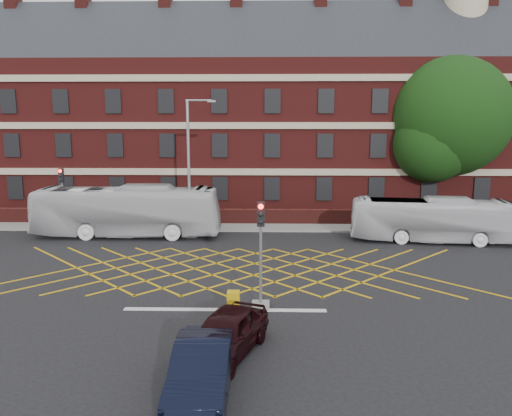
{
  "coord_description": "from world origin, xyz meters",
  "views": [
    {
      "loc": [
        1.68,
        -22.13,
        7.36
      ],
      "look_at": [
        1.11,
        1.5,
        3.22
      ],
      "focal_mm": 35.0,
      "sensor_mm": 36.0,
      "label": 1
    }
  ],
  "objects_px": {
    "street_lamp": "(190,191)",
    "utility_cabinet": "(233,304)",
    "car_maroon": "(226,333)",
    "deciduous_tree": "(449,125)",
    "bus_left": "(127,211)",
    "bus_right": "(432,220)",
    "car_navy": "(202,368)",
    "traffic_light_far": "(63,206)",
    "traffic_light_near": "(261,265)",
    "direction_signs": "(62,208)"
  },
  "relations": [
    {
      "from": "street_lamp",
      "to": "utility_cabinet",
      "type": "height_order",
      "value": "street_lamp"
    },
    {
      "from": "car_maroon",
      "to": "deciduous_tree",
      "type": "height_order",
      "value": "deciduous_tree"
    },
    {
      "from": "bus_left",
      "to": "bus_right",
      "type": "height_order",
      "value": "bus_left"
    },
    {
      "from": "bus_right",
      "to": "car_navy",
      "type": "xyz_separation_m",
      "value": [
        -11.85,
        -17.69,
        -0.65
      ]
    },
    {
      "from": "traffic_light_far",
      "to": "utility_cabinet",
      "type": "bearing_deg",
      "value": -49.3
    },
    {
      "from": "bus_right",
      "to": "utility_cabinet",
      "type": "bearing_deg",
      "value": 144.47
    },
    {
      "from": "traffic_light_near",
      "to": "street_lamp",
      "type": "bearing_deg",
      "value": 110.63
    },
    {
      "from": "car_navy",
      "to": "traffic_light_far",
      "type": "bearing_deg",
      "value": 120.95
    },
    {
      "from": "deciduous_tree",
      "to": "traffic_light_near",
      "type": "distance_m",
      "value": 24.7
    },
    {
      "from": "direction_signs",
      "to": "street_lamp",
      "type": "bearing_deg",
      "value": -14.35
    },
    {
      "from": "deciduous_tree",
      "to": "car_maroon",
      "type": "bearing_deg",
      "value": -122.37
    },
    {
      "from": "car_navy",
      "to": "car_maroon",
      "type": "bearing_deg",
      "value": 78.71
    },
    {
      "from": "bus_left",
      "to": "car_navy",
      "type": "xyz_separation_m",
      "value": [
        7.26,
        -18.71,
        -0.92
      ]
    },
    {
      "from": "deciduous_tree",
      "to": "direction_signs",
      "type": "bearing_deg",
      "value": -170.14
    },
    {
      "from": "bus_left",
      "to": "direction_signs",
      "type": "relative_size",
      "value": 5.37
    },
    {
      "from": "car_maroon",
      "to": "street_lamp",
      "type": "distance_m",
      "value": 17.01
    },
    {
      "from": "car_navy",
      "to": "traffic_light_far",
      "type": "distance_m",
      "value": 23.04
    },
    {
      "from": "car_navy",
      "to": "car_maroon",
      "type": "distance_m",
      "value": 2.33
    },
    {
      "from": "street_lamp",
      "to": "traffic_light_far",
      "type": "bearing_deg",
      "value": 173.45
    },
    {
      "from": "street_lamp",
      "to": "bus_right",
      "type": "bearing_deg",
      "value": -4.04
    },
    {
      "from": "deciduous_tree",
      "to": "traffic_light_near",
      "type": "bearing_deg",
      "value": -125.48
    },
    {
      "from": "deciduous_tree",
      "to": "street_lamp",
      "type": "height_order",
      "value": "deciduous_tree"
    },
    {
      "from": "car_maroon",
      "to": "utility_cabinet",
      "type": "relative_size",
      "value": 4.26
    },
    {
      "from": "deciduous_tree",
      "to": "utility_cabinet",
      "type": "relative_size",
      "value": 12.28
    },
    {
      "from": "traffic_light_far",
      "to": "direction_signs",
      "type": "distance_m",
      "value": 1.62
    },
    {
      "from": "car_navy",
      "to": "traffic_light_near",
      "type": "relative_size",
      "value": 1.03
    },
    {
      "from": "bus_left",
      "to": "direction_signs",
      "type": "xyz_separation_m",
      "value": [
        -5.28,
        2.44,
        -0.27
      ]
    },
    {
      "from": "traffic_light_far",
      "to": "street_lamp",
      "type": "xyz_separation_m",
      "value": [
        8.66,
        -1.0,
        1.19
      ]
    },
    {
      "from": "bus_right",
      "to": "car_navy",
      "type": "distance_m",
      "value": 21.3
    },
    {
      "from": "street_lamp",
      "to": "traffic_light_near",
      "type": "bearing_deg",
      "value": -69.37
    },
    {
      "from": "bus_left",
      "to": "utility_cabinet",
      "type": "bearing_deg",
      "value": -149.74
    },
    {
      "from": "car_navy",
      "to": "deciduous_tree",
      "type": "xyz_separation_m",
      "value": [
        15.51,
        26.02,
        6.33
      ]
    },
    {
      "from": "direction_signs",
      "to": "bus_left",
      "type": "bearing_deg",
      "value": -24.81
    },
    {
      "from": "car_maroon",
      "to": "utility_cabinet",
      "type": "xyz_separation_m",
      "value": [
        0.02,
        3.16,
        -0.22
      ]
    },
    {
      "from": "bus_right",
      "to": "traffic_light_near",
      "type": "xyz_separation_m",
      "value": [
        -10.35,
        -11.31,
        0.4
      ]
    },
    {
      "from": "traffic_light_near",
      "to": "street_lamp",
      "type": "distance_m",
      "value": 13.28
    },
    {
      "from": "bus_left",
      "to": "utility_cabinet",
      "type": "xyz_separation_m",
      "value": [
        7.74,
        -13.27,
        -1.15
      ]
    },
    {
      "from": "deciduous_tree",
      "to": "street_lamp",
      "type": "xyz_separation_m",
      "value": [
        -18.67,
        -7.27,
        -4.1
      ]
    },
    {
      "from": "street_lamp",
      "to": "deciduous_tree",
      "type": "bearing_deg",
      "value": 21.29
    },
    {
      "from": "traffic_light_near",
      "to": "bus_right",
      "type": "bearing_deg",
      "value": 47.54
    },
    {
      "from": "street_lamp",
      "to": "car_navy",
      "type": "bearing_deg",
      "value": -80.44
    },
    {
      "from": "direction_signs",
      "to": "bus_right",
      "type": "bearing_deg",
      "value": -8.08
    },
    {
      "from": "traffic_light_near",
      "to": "street_lamp",
      "type": "height_order",
      "value": "street_lamp"
    },
    {
      "from": "car_maroon",
      "to": "traffic_light_near",
      "type": "distance_m",
      "value": 4.35
    },
    {
      "from": "traffic_light_far",
      "to": "car_maroon",
      "type": "bearing_deg",
      "value": -54.89
    },
    {
      "from": "bus_right",
      "to": "car_navy",
      "type": "height_order",
      "value": "bus_right"
    },
    {
      "from": "bus_left",
      "to": "deciduous_tree",
      "type": "relative_size",
      "value": 0.97
    },
    {
      "from": "car_navy",
      "to": "utility_cabinet",
      "type": "bearing_deg",
      "value": 84.98
    },
    {
      "from": "traffic_light_near",
      "to": "car_navy",
      "type": "bearing_deg",
      "value": -103.26
    },
    {
      "from": "deciduous_tree",
      "to": "traffic_light_far",
      "type": "relative_size",
      "value": 2.84
    }
  ]
}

